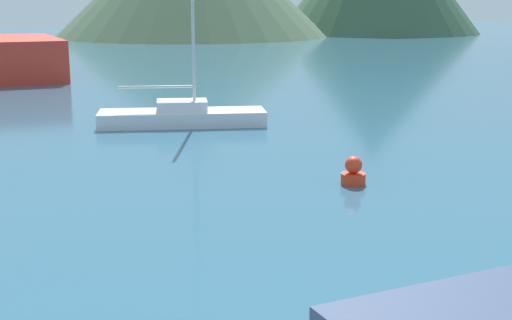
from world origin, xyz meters
The scene contains 2 objects.
sailboat_inner centered at (1.32, 25.35, 0.39)m, with size 6.41×3.37×7.16m.
buoy_marker centered at (2.86, 15.36, 0.30)m, with size 0.63×0.63×0.73m.
Camera 1 is at (-6.12, 0.04, 4.63)m, focal length 50.00 mm.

